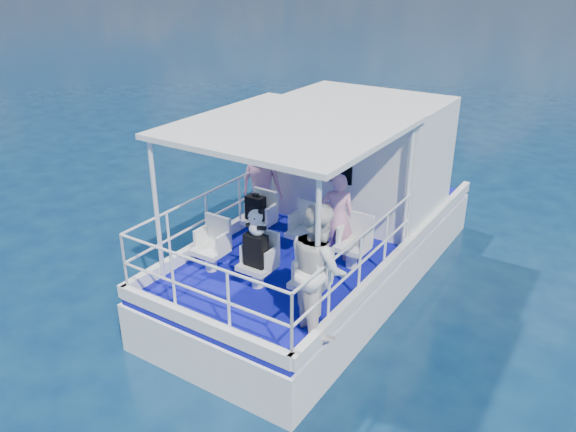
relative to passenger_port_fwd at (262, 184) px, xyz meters
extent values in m
plane|color=#08203F|center=(1.25, -0.78, -1.67)|extent=(2000.00, 2000.00, 0.00)
cube|color=white|center=(1.25, 0.22, -1.67)|extent=(3.00, 7.00, 1.60)
cube|color=#0B0A92|center=(1.25, 0.22, -0.82)|extent=(2.90, 6.90, 0.10)
cube|color=white|center=(1.25, 1.52, 0.33)|extent=(2.85, 2.00, 2.20)
cube|color=white|center=(1.25, -0.98, 1.47)|extent=(3.00, 3.20, 0.08)
cylinder|color=white|center=(-0.10, -2.48, 0.33)|extent=(0.07, 0.07, 2.20)
cylinder|color=white|center=(2.60, -2.48, 0.33)|extent=(0.07, 0.07, 2.20)
cylinder|color=white|center=(-0.10, 0.42, 0.33)|extent=(0.07, 0.07, 2.20)
cylinder|color=white|center=(2.60, 0.42, 0.33)|extent=(0.07, 0.07, 2.20)
cube|color=white|center=(0.35, -0.58, -0.58)|extent=(0.48, 0.46, 0.38)
cube|color=white|center=(1.25, -0.58, -0.58)|extent=(0.48, 0.46, 0.38)
cube|color=white|center=(2.15, -0.58, -0.58)|extent=(0.48, 0.46, 0.38)
cube|color=white|center=(0.35, -1.88, -0.58)|extent=(0.48, 0.46, 0.38)
cube|color=white|center=(1.25, -1.88, -0.58)|extent=(0.48, 0.46, 0.38)
cube|color=white|center=(2.15, -1.88, -0.58)|extent=(0.48, 0.46, 0.38)
imported|color=pink|center=(0.00, 0.00, 0.00)|extent=(0.67, 0.56, 1.55)
imported|color=pink|center=(1.81, -0.47, -0.04)|extent=(0.63, 0.53, 1.47)
imported|color=white|center=(2.50, -2.28, 0.11)|extent=(1.09, 1.06, 1.77)
cube|color=black|center=(0.31, -0.62, -0.18)|extent=(0.33, 0.18, 0.43)
cube|color=black|center=(1.26, -1.92, -0.15)|extent=(0.33, 0.19, 0.49)
cube|color=black|center=(0.32, -0.62, 0.06)|extent=(0.10, 0.06, 0.06)
camera|label=1|loc=(5.55, -7.69, 3.64)|focal=35.00mm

